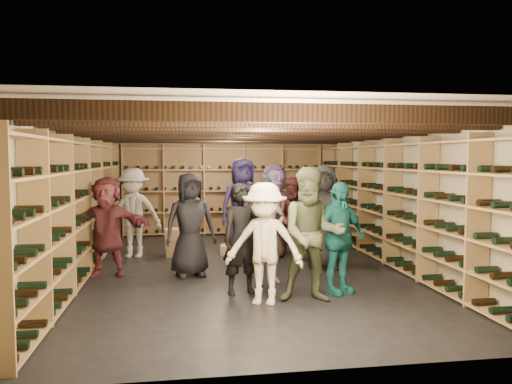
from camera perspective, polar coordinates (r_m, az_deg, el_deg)
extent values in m
plane|color=black|center=(8.36, -1.38, -8.79)|extent=(8.00, 8.00, 0.00)
cube|color=tan|center=(12.14, -3.79, 0.93)|extent=(5.50, 0.02, 2.40)
cube|color=tan|center=(4.26, 5.47, -4.78)|extent=(5.50, 0.02, 2.40)
cube|color=tan|center=(8.29, -20.61, -0.75)|extent=(0.02, 8.00, 2.40)
cube|color=tan|center=(8.95, 16.35, -0.32)|extent=(0.02, 8.00, 2.40)
cube|color=beige|center=(8.17, -1.41, 7.86)|extent=(5.50, 8.00, 0.01)
cube|color=black|center=(4.72, 4.06, 8.98)|extent=(5.40, 0.12, 0.18)
cube|color=black|center=(5.57, 2.05, 8.22)|extent=(5.40, 0.12, 0.18)
cube|color=black|center=(6.43, 0.59, 7.66)|extent=(5.40, 0.12, 0.18)
cube|color=black|center=(7.29, -0.53, 7.23)|extent=(5.40, 0.12, 0.18)
cube|color=black|center=(8.16, -1.41, 6.88)|extent=(5.40, 0.12, 0.18)
cube|color=black|center=(9.03, -2.12, 6.60)|extent=(5.40, 0.12, 0.18)
cube|color=black|center=(9.90, -2.70, 6.37)|extent=(5.40, 0.12, 0.18)
cube|color=black|center=(10.77, -3.19, 6.18)|extent=(5.40, 0.12, 0.18)
cube|color=black|center=(11.64, -3.61, 6.01)|extent=(5.40, 0.12, 0.18)
cube|color=tan|center=(8.26, -19.37, -1.60)|extent=(0.32, 7.50, 2.15)
cube|color=tan|center=(8.88, 15.28, -1.14)|extent=(0.32, 7.50, 2.15)
cube|color=tan|center=(11.98, -3.72, 0.29)|extent=(4.70, 0.30, 2.15)
cube|color=tan|center=(9.55, -8.87, -6.70)|extent=(0.51, 0.35, 0.17)
cube|color=tan|center=(9.52, -8.88, -5.69)|extent=(0.51, 0.35, 0.17)
cube|color=tan|center=(9.49, -8.89, -4.68)|extent=(0.51, 0.35, 0.17)
cube|color=tan|center=(11.07, 2.84, -5.17)|extent=(0.53, 0.38, 0.17)
cube|color=tan|center=(11.05, 2.84, -4.30)|extent=(0.53, 0.38, 0.17)
cube|color=tan|center=(11.03, 2.84, -3.43)|extent=(0.53, 0.38, 0.17)
cube|color=tan|center=(9.60, -2.55, -6.59)|extent=(0.54, 0.40, 0.17)
imported|color=black|center=(7.82, -7.54, -3.69)|extent=(0.88, 0.67, 1.62)
imported|color=black|center=(6.74, -1.63, -5.39)|extent=(0.62, 0.48, 1.50)
imported|color=#485234|center=(6.41, 6.44, -4.87)|extent=(0.92, 0.77, 1.73)
imported|color=beige|center=(6.28, 0.96, -5.93)|extent=(1.13, 0.89, 1.53)
imported|color=#1B706C|center=(6.86, 9.38, -5.18)|extent=(0.97, 0.67, 1.52)
imported|color=brown|center=(8.12, -16.71, -3.76)|extent=(1.49, 0.65, 1.55)
imported|color=#251E4B|center=(9.50, -1.53, -1.62)|extent=(1.00, 0.76, 1.84)
imported|color=gray|center=(7.34, 1.42, -4.69)|extent=(0.62, 0.50, 1.48)
imported|color=#411B1E|center=(9.00, 4.46, -3.06)|extent=(0.89, 0.80, 1.49)
imported|color=beige|center=(9.48, -13.88, -2.31)|extent=(1.18, 0.83, 1.65)
imported|color=#2B4E3E|center=(9.10, 1.02, -2.97)|extent=(0.90, 0.42, 1.49)
imported|color=slate|center=(9.60, 2.13, -1.89)|extent=(1.68, 0.95, 1.73)
imported|color=#2E2F33|center=(8.40, 7.71, -2.78)|extent=(0.93, 0.70, 1.73)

